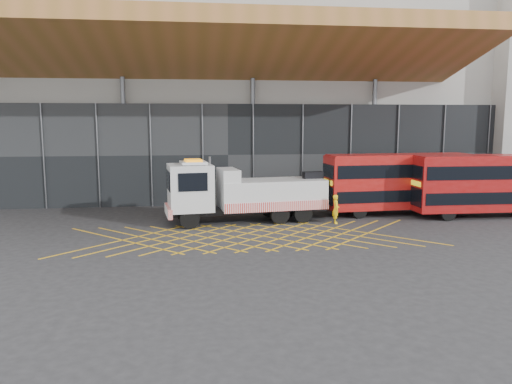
{
  "coord_description": "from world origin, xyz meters",
  "views": [
    {
      "loc": [
        -0.74,
        -28.22,
        6.7
      ],
      "look_at": [
        3.0,
        1.5,
        2.4
      ],
      "focal_mm": 35.0,
      "sensor_mm": 36.0,
      "label": 1
    }
  ],
  "objects": [
    {
      "name": "ground_plane",
      "position": [
        0.0,
        0.0,
        0.0
      ],
      "size": [
        120.0,
        120.0,
        0.0
      ],
      "primitive_type": "plane",
      "color": "#252527"
    },
    {
      "name": "bus_towed",
      "position": [
        13.86,
        5.75,
        2.4
      ],
      "size": [
        10.77,
        3.17,
        4.33
      ],
      "rotation": [
        0.0,
        0.0,
        0.06
      ],
      "color": "#9E0F0C",
      "rests_on": "ground_plane"
    },
    {
      "name": "worker",
      "position": [
        8.47,
        3.02,
        0.95
      ],
      "size": [
        0.56,
        0.76,
        1.91
      ],
      "primitive_type": "imported",
      "rotation": [
        0.0,
        0.0,
        1.41
      ],
      "color": "yellow",
      "rests_on": "ground_plane"
    },
    {
      "name": "recovery_truck",
      "position": [
        2.37,
        4.25,
        1.99
      ],
      "size": [
        12.46,
        4.23,
        4.32
      ],
      "rotation": [
        0.0,
        0.0,
        0.13
      ],
      "color": "black",
      "rests_on": "ground_plane"
    },
    {
      "name": "construction_building",
      "position": [
        1.92,
        18.4,
        8.98
      ],
      "size": [
        55.0,
        23.97,
        18.0
      ],
      "color": "#969690",
      "rests_on": "ground_plane"
    },
    {
      "name": "bus_second",
      "position": [
        19.61,
        3.96,
        2.41
      ],
      "size": [
        10.69,
        2.6,
        4.33
      ],
      "rotation": [
        0.0,
        0.0,
        -0.01
      ],
      "color": "maroon",
      "rests_on": "ground_plane"
    },
    {
      "name": "road_markings",
      "position": [
        2.4,
        0.0,
        0.01
      ],
      "size": [
        21.56,
        7.16,
        0.01
      ],
      "color": "gold",
      "rests_on": "ground_plane"
    }
  ]
}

